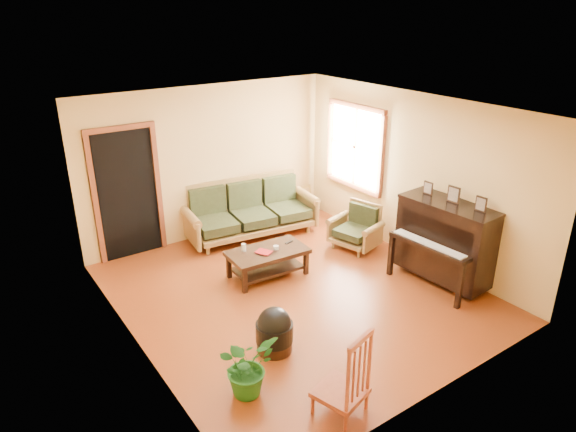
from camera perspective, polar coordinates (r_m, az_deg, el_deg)
floor at (r=7.38m, az=0.78°, el=-8.43°), size 5.00×5.00×0.00m
doorway at (r=8.41m, az=-17.39°, el=2.23°), size 1.08×0.16×2.05m
window at (r=9.03m, az=7.48°, el=7.64°), size 0.12×1.36×1.46m
sofa at (r=8.91m, az=-4.04°, el=0.67°), size 2.37×1.24×0.97m
coffee_table at (r=7.70m, az=-2.27°, el=-5.25°), size 1.20×0.70×0.42m
armchair at (r=8.56m, az=7.45°, el=-1.22°), size 0.88×0.90×0.75m
piano at (r=7.73m, az=17.08°, el=-2.86°), size 0.91×1.44×1.23m
footstool at (r=6.17m, az=-1.52°, el=-13.08°), size 0.55×0.55×0.42m
red_chair at (r=5.24m, az=5.93°, el=-16.87°), size 0.58×0.61×0.97m
leaning_frame at (r=10.00m, az=1.62°, el=1.91°), size 0.41×0.11×0.54m
ceramic_crock at (r=10.08m, az=2.96°, el=1.15°), size 0.24×0.24×0.24m
potted_plant at (r=5.55m, az=-4.59°, el=-16.28°), size 0.72×0.66×0.67m
book at (r=7.46m, az=-3.05°, el=-4.29°), size 0.25×0.28×0.02m
candle at (r=7.57m, az=-4.94°, el=-3.52°), size 0.08×0.08×0.12m
glass_jar at (r=7.62m, az=-1.35°, el=-3.52°), size 0.11×0.11×0.06m
remote at (r=7.83m, az=0.10°, el=-2.92°), size 0.15×0.08×0.01m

